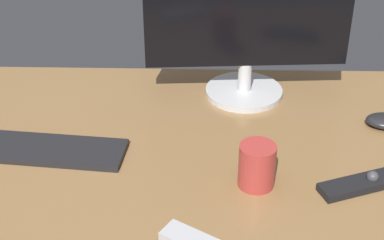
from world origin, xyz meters
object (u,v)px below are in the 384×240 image
at_px(monitor, 248,22).
at_px(media_remote, 361,184).
at_px(keyboard, 35,149).
at_px(coffee_mug, 257,166).

xyz_separation_m(monitor, media_remote, (0.22, -0.39, -0.20)).
bearing_deg(keyboard, monitor, 35.66).
bearing_deg(keyboard, coffee_mug, -6.62).
bearing_deg(monitor, keyboard, -154.05).
distance_m(monitor, media_remote, 0.49).
distance_m(monitor, keyboard, 0.60).
xyz_separation_m(media_remote, coffee_mug, (-0.22, 0.01, 0.04)).
bearing_deg(media_remote, coffee_mug, 157.30).
distance_m(keyboard, coffee_mug, 0.51).
relative_size(media_remote, coffee_mug, 1.91).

